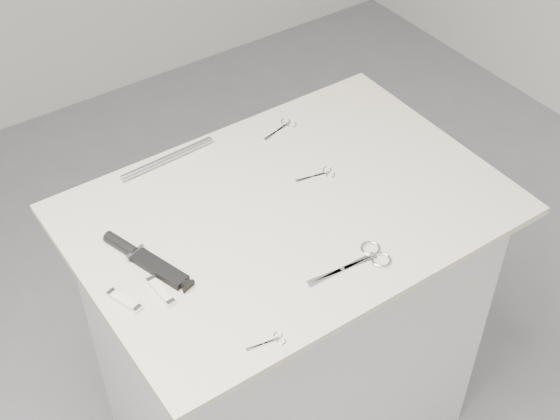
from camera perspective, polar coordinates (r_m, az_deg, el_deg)
plinth at (r=2.17m, az=0.58°, el=-8.94°), size 0.90×0.60×0.90m
display_board at (r=1.83m, az=0.68°, el=0.03°), size 1.00×0.70×0.02m
large_shears at (r=1.71m, az=6.16°, el=-3.62°), size 0.20×0.09×0.01m
embroidery_scissors_a at (r=1.91m, az=3.00°, el=2.61°), size 0.10×0.05×0.00m
embroidery_scissors_b at (r=2.06m, az=0.24°, el=6.11°), size 0.11×0.06×0.00m
tiny_scissors at (r=1.56m, az=-0.68°, el=-9.58°), size 0.08×0.04×0.00m
sheathed_knife at (r=1.72m, az=-10.07°, el=-3.43°), size 0.10×0.23×0.03m
pocket_knife_a at (r=1.65m, az=-11.32°, el=-6.54°), size 0.05×0.09×0.01m
pocket_knife_b at (r=1.65m, az=-8.72°, el=-5.88°), size 0.02×0.09×0.01m
metal_rail at (r=1.97m, az=-8.23°, el=3.74°), size 0.26×0.03×0.02m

